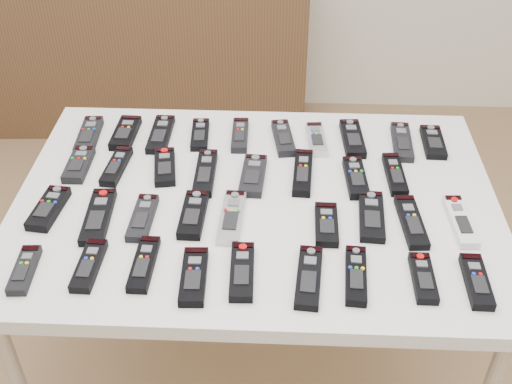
{
  "coord_description": "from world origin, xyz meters",
  "views": [
    {
      "loc": [
        0.07,
        -1.18,
        1.81
      ],
      "look_at": [
        0.01,
        0.13,
        0.8
      ],
      "focal_mm": 45.0,
      "sensor_mm": 36.0,
      "label": 1
    }
  ],
  "objects_px": {
    "remote_8": "(402,142)",
    "remote_27": "(24,270)",
    "remote_10": "(79,165)",
    "remote_13": "(205,173)",
    "remote_33": "(356,275)",
    "remote_29": "(144,264)",
    "remote_25": "(411,222)",
    "remote_0": "(89,135)",
    "remote_24": "(372,216)",
    "remote_6": "(316,140)",
    "remote_14": "(253,176)",
    "remote_3": "(200,135)",
    "remote_1": "(126,133)",
    "remote_15": "(303,173)",
    "remote_2": "(161,134)",
    "remote_5": "(283,138)",
    "remote_32": "(309,277)",
    "remote_23": "(326,224)",
    "sideboard": "(141,50)",
    "remote_22": "(232,217)",
    "remote_19": "(98,216)",
    "remote_30": "(194,276)",
    "remote_16": "(356,178)",
    "remote_7": "(353,139)",
    "remote_18": "(49,208)",
    "remote_35": "(477,281)",
    "remote_21": "(193,215)",
    "remote_31": "(242,271)",
    "table": "(256,215)",
    "remote_12": "(165,167)",
    "remote_4": "(240,135)",
    "remote_11": "(117,166)",
    "remote_28": "(89,265)",
    "remote_34": "(423,278)",
    "remote_17": "(395,174)",
    "remote_26": "(460,221)",
    "remote_20": "(143,218)"
  },
  "relations": [
    {
      "from": "remote_24",
      "to": "remote_23",
      "type": "bearing_deg",
      "value": -157.96
    },
    {
      "from": "remote_4",
      "to": "remote_15",
      "type": "distance_m",
      "value": 0.26
    },
    {
      "from": "remote_16",
      "to": "remote_26",
      "type": "distance_m",
      "value": 0.3
    },
    {
      "from": "remote_14",
      "to": "remote_27",
      "type": "height_order",
      "value": "remote_14"
    },
    {
      "from": "remote_25",
      "to": "remote_34",
      "type": "height_order",
      "value": "remote_34"
    },
    {
      "from": "remote_10",
      "to": "remote_25",
      "type": "relative_size",
      "value": 0.81
    },
    {
      "from": "remote_10",
      "to": "remote_13",
      "type": "relative_size",
      "value": 0.79
    },
    {
      "from": "remote_5",
      "to": "remote_24",
      "type": "distance_m",
      "value": 0.41
    },
    {
      "from": "remote_3",
      "to": "remote_18",
      "type": "height_order",
      "value": "remote_18"
    },
    {
      "from": "remote_12",
      "to": "remote_30",
      "type": "distance_m",
      "value": 0.44
    },
    {
      "from": "remote_1",
      "to": "remote_15",
      "type": "height_order",
      "value": "same"
    },
    {
      "from": "remote_3",
      "to": "remote_16",
      "type": "xyz_separation_m",
      "value": [
        0.44,
        -0.2,
        0.0
      ]
    },
    {
      "from": "remote_7",
      "to": "remote_35",
      "type": "relative_size",
      "value": 1.14
    },
    {
      "from": "remote_17",
      "to": "remote_34",
      "type": "xyz_separation_m",
      "value": [
        0.01,
        -0.39,
        0.0
      ]
    },
    {
      "from": "remote_17",
      "to": "remote_31",
      "type": "distance_m",
      "value": 0.55
    },
    {
      "from": "table",
      "to": "remote_0",
      "type": "height_order",
      "value": "remote_0"
    },
    {
      "from": "remote_15",
      "to": "remote_30",
      "type": "bearing_deg",
      "value": -118.25
    },
    {
      "from": "remote_25",
      "to": "remote_31",
      "type": "bearing_deg",
      "value": -158.73
    },
    {
      "from": "remote_19",
      "to": "remote_30",
      "type": "xyz_separation_m",
      "value": [
        0.26,
        -0.2,
        0.0
      ]
    },
    {
      "from": "remote_2",
      "to": "remote_5",
      "type": "bearing_deg",
      "value": -0.44
    },
    {
      "from": "remote_12",
      "to": "remote_24",
      "type": "height_order",
      "value": "same"
    },
    {
      "from": "remote_27",
      "to": "remote_25",
      "type": "bearing_deg",
      "value": 9.66
    },
    {
      "from": "remote_1",
      "to": "remote_7",
      "type": "bearing_deg",
      "value": 1.85
    },
    {
      "from": "remote_6",
      "to": "remote_17",
      "type": "xyz_separation_m",
      "value": [
        0.21,
        -0.16,
        -0.0
      ]
    },
    {
      "from": "remote_7",
      "to": "remote_30",
      "type": "relative_size",
      "value": 1.07
    },
    {
      "from": "remote_6",
      "to": "remote_14",
      "type": "relative_size",
      "value": 0.9
    },
    {
      "from": "remote_6",
      "to": "remote_30",
      "type": "height_order",
      "value": "same"
    },
    {
      "from": "remote_21",
      "to": "remote_30",
      "type": "distance_m",
      "value": 0.21
    },
    {
      "from": "remote_18",
      "to": "remote_22",
      "type": "bearing_deg",
      "value": 4.58
    },
    {
      "from": "remote_15",
      "to": "remote_28",
      "type": "height_order",
      "value": "remote_15"
    },
    {
      "from": "remote_0",
      "to": "remote_24",
      "type": "relative_size",
      "value": 0.99
    },
    {
      "from": "sideboard",
      "to": "remote_29",
      "type": "height_order",
      "value": "sideboard"
    },
    {
      "from": "remote_14",
      "to": "remote_23",
      "type": "height_order",
      "value": "same"
    },
    {
      "from": "remote_28",
      "to": "remote_32",
      "type": "relative_size",
      "value": 0.86
    },
    {
      "from": "remote_12",
      "to": "remote_27",
      "type": "xyz_separation_m",
      "value": [
        -0.25,
        -0.41,
        0.0
      ]
    },
    {
      "from": "remote_16",
      "to": "remote_31",
      "type": "relative_size",
      "value": 0.98
    },
    {
      "from": "remote_18",
      "to": "remote_35",
      "type": "relative_size",
      "value": 1.01
    },
    {
      "from": "remote_23",
      "to": "remote_32",
      "type": "relative_size",
      "value": 0.8
    },
    {
      "from": "remote_11",
      "to": "remote_28",
      "type": "xyz_separation_m",
      "value": [
        0.02,
        -0.39,
        0.0
      ]
    },
    {
      "from": "remote_3",
      "to": "remote_14",
      "type": "height_order",
      "value": "remote_14"
    },
    {
      "from": "table",
      "to": "remote_20",
      "type": "distance_m",
      "value": 0.3
    },
    {
      "from": "remote_14",
      "to": "remote_19",
      "type": "height_order",
      "value": "same"
    },
    {
      "from": "remote_8",
      "to": "remote_27",
      "type": "relative_size",
      "value": 1.28
    },
    {
      "from": "remote_23",
      "to": "remote_35",
      "type": "relative_size",
      "value": 0.94
    },
    {
      "from": "remote_13",
      "to": "remote_21",
      "type": "relative_size",
      "value": 1.14
    },
    {
      "from": "remote_29",
      "to": "remote_32",
      "type": "xyz_separation_m",
      "value": [
        0.37,
        -0.03,
        0.0
      ]
    },
    {
      "from": "remote_3",
      "to": "remote_27",
      "type": "xyz_separation_m",
      "value": [
        -0.33,
        -0.58,
        0.0
      ]
    },
    {
      "from": "remote_31",
      "to": "remote_19",
      "type": "bearing_deg",
      "value": 152.71
    },
    {
      "from": "sideboard",
      "to": "remote_22",
      "type": "relative_size",
      "value": 8.47
    },
    {
      "from": "remote_33",
      "to": "remote_29",
      "type": "bearing_deg",
      "value": -178.06
    }
  ]
}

